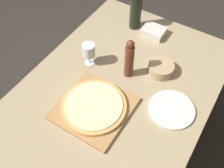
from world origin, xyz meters
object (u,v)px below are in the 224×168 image
Objects in this scene: wine_bottle at (136,8)px; pepper_mill at (129,59)px; wine_glass at (89,51)px; small_bowl at (161,68)px; pizza at (94,106)px.

wine_bottle is 1.38× the size of pepper_mill.
wine_bottle is at bearing 81.35° from wine_glass.
wine_bottle is at bearing 139.75° from small_bowl.
pizza is at bearing -51.14° from wine_glass.
wine_bottle reaches higher than pizza.
wine_bottle is 2.40× the size of small_bowl.
pepper_mill is 0.25m from wine_glass.
wine_glass is at bearing -98.65° from wine_bottle.
pepper_mill is (0.17, -0.39, -0.02)m from wine_bottle.
small_bowl reaches higher than pizza.
wine_glass is (-0.21, 0.26, 0.07)m from pizza.
small_bowl is (0.32, -0.27, -0.12)m from wine_bottle.
pepper_mill reaches higher than pizza.
small_bowl is (0.15, 0.12, -0.09)m from pepper_mill.
small_bowl is at bearing 66.34° from pizza.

